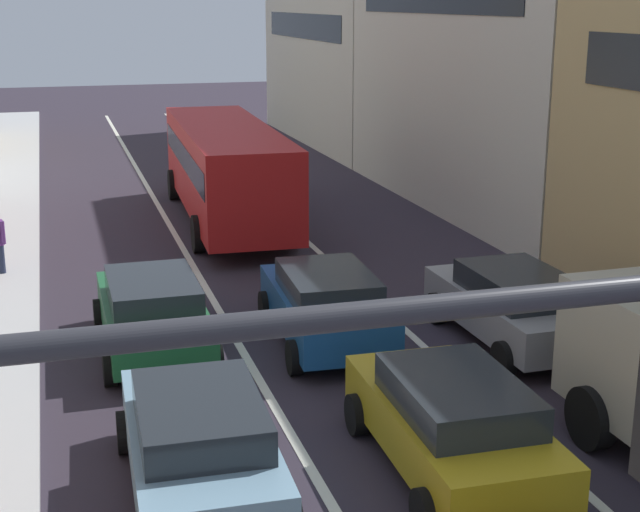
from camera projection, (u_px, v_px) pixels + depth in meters
The scene contains 9 objects.
lane_stripe_left at pixel (179, 242), 25.50m from camera, with size 0.16×60.00×0.01m, color silver.
lane_stripe_right at pixel (298, 234), 26.42m from camera, with size 0.16×60.00×0.01m, color silver.
building_row_right at pixel (532, 34), 29.10m from camera, with size 7.20×43.90×12.29m.
sedan_centre_lane_second at pixel (452, 421), 12.86m from camera, with size 2.15×4.35×1.49m.
wagon_left_lane_second at pixel (199, 442), 12.26m from camera, with size 2.18×4.36×1.49m.
hatchback_centre_lane_third at pixel (326, 304), 17.83m from camera, with size 2.24×4.39×1.49m.
sedan_left_lane_third at pixel (153, 311), 17.38m from camera, with size 2.06×4.30×1.49m.
sedan_right_lane_behind_truck at pixel (513, 304), 17.80m from camera, with size 2.11×4.32×1.49m.
bus_mid_queue_primary at pixel (226, 165), 27.26m from camera, with size 3.11×10.59×2.90m.
Camera 1 is at (-4.91, -4.77, 6.45)m, focal length 51.98 mm.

